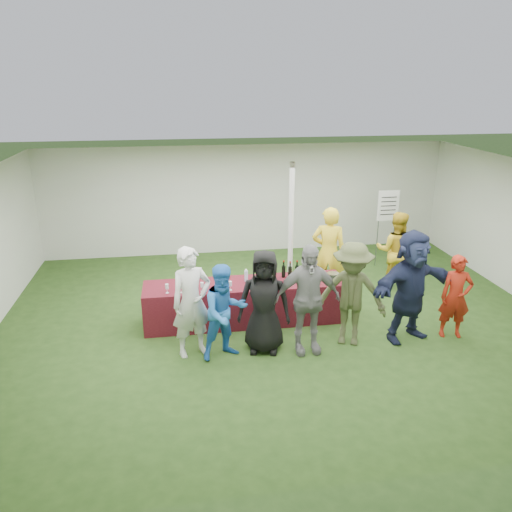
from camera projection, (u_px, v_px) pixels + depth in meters
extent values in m
plane|color=#284719|center=(277.00, 320.00, 9.17)|extent=(60.00, 60.00, 0.00)
plane|color=white|center=(247.00, 199.00, 12.45)|extent=(10.00, 0.00, 10.00)
plane|color=white|center=(356.00, 379.00, 5.00)|extent=(10.00, 0.00, 10.00)
plane|color=white|center=(279.00, 174.00, 8.27)|extent=(10.00, 10.00, 0.00)
cylinder|color=silver|center=(291.00, 230.00, 9.91)|extent=(0.10, 0.10, 2.70)
cube|color=maroon|center=(245.00, 302.00, 9.02)|extent=(3.60, 0.80, 0.75)
cylinder|color=black|center=(262.00, 274.00, 9.03)|extent=(0.07, 0.07, 0.22)
cylinder|color=black|center=(262.00, 266.00, 8.98)|extent=(0.03, 0.03, 0.08)
cylinder|color=maroon|center=(262.00, 263.00, 8.96)|extent=(0.03, 0.03, 0.02)
cylinder|color=black|center=(269.00, 273.00, 9.05)|extent=(0.07, 0.07, 0.22)
cylinder|color=black|center=(269.00, 265.00, 9.00)|extent=(0.03, 0.03, 0.08)
cylinder|color=maroon|center=(269.00, 263.00, 8.99)|extent=(0.03, 0.03, 0.02)
cylinder|color=black|center=(274.00, 274.00, 9.03)|extent=(0.07, 0.07, 0.22)
cylinder|color=black|center=(274.00, 266.00, 8.98)|extent=(0.03, 0.03, 0.08)
cylinder|color=maroon|center=(274.00, 263.00, 8.96)|extent=(0.03, 0.03, 0.02)
cylinder|color=black|center=(284.00, 272.00, 9.12)|extent=(0.07, 0.07, 0.22)
cylinder|color=black|center=(284.00, 264.00, 9.07)|extent=(0.03, 0.03, 0.08)
cylinder|color=maroon|center=(284.00, 261.00, 9.06)|extent=(0.03, 0.03, 0.02)
cylinder|color=black|center=(290.00, 273.00, 9.08)|extent=(0.07, 0.07, 0.22)
cylinder|color=black|center=(290.00, 265.00, 9.03)|extent=(0.03, 0.03, 0.08)
cylinder|color=maroon|center=(290.00, 262.00, 9.01)|extent=(0.03, 0.03, 0.02)
cylinder|color=black|center=(297.00, 271.00, 9.13)|extent=(0.07, 0.07, 0.22)
cylinder|color=black|center=(297.00, 264.00, 9.08)|extent=(0.03, 0.03, 0.08)
cylinder|color=maroon|center=(297.00, 261.00, 9.06)|extent=(0.03, 0.03, 0.02)
cylinder|color=black|center=(304.00, 271.00, 9.15)|extent=(0.07, 0.07, 0.22)
cylinder|color=black|center=(304.00, 263.00, 9.10)|extent=(0.03, 0.03, 0.08)
cylinder|color=maroon|center=(304.00, 261.00, 9.08)|extent=(0.03, 0.03, 0.02)
cylinder|color=silver|center=(167.00, 293.00, 8.48)|extent=(0.06, 0.06, 0.00)
cylinder|color=silver|center=(167.00, 291.00, 8.47)|extent=(0.01, 0.01, 0.07)
cylinder|color=silver|center=(167.00, 286.00, 8.44)|extent=(0.06, 0.06, 0.08)
cylinder|color=#42070A|center=(167.00, 288.00, 8.45)|extent=(0.05, 0.05, 0.02)
cylinder|color=silver|center=(182.00, 292.00, 8.50)|extent=(0.06, 0.06, 0.00)
cylinder|color=silver|center=(182.00, 290.00, 8.49)|extent=(0.01, 0.01, 0.07)
cylinder|color=silver|center=(182.00, 286.00, 8.46)|extent=(0.06, 0.06, 0.08)
cylinder|color=#42070A|center=(182.00, 288.00, 8.47)|extent=(0.05, 0.05, 0.02)
cylinder|color=silver|center=(202.00, 291.00, 8.55)|extent=(0.06, 0.06, 0.00)
cylinder|color=silver|center=(202.00, 289.00, 8.53)|extent=(0.01, 0.01, 0.07)
cylinder|color=silver|center=(202.00, 285.00, 8.51)|extent=(0.06, 0.06, 0.08)
cylinder|color=silver|center=(230.00, 290.00, 8.60)|extent=(0.06, 0.06, 0.00)
cylinder|color=silver|center=(230.00, 288.00, 8.58)|extent=(0.01, 0.01, 0.07)
cylinder|color=silver|center=(230.00, 284.00, 8.56)|extent=(0.06, 0.06, 0.08)
cylinder|color=#42070A|center=(230.00, 285.00, 8.57)|extent=(0.05, 0.05, 0.02)
cylinder|color=silver|center=(317.00, 284.00, 8.86)|extent=(0.06, 0.06, 0.00)
cylinder|color=silver|center=(317.00, 282.00, 8.85)|extent=(0.01, 0.01, 0.07)
cylinder|color=silver|center=(317.00, 277.00, 8.82)|extent=(0.06, 0.06, 0.08)
cylinder|color=silver|center=(255.00, 288.00, 8.68)|extent=(0.06, 0.06, 0.00)
cylinder|color=silver|center=(255.00, 286.00, 8.66)|extent=(0.01, 0.01, 0.07)
cylinder|color=silver|center=(255.00, 282.00, 8.64)|extent=(0.06, 0.06, 0.08)
cylinder|color=silver|center=(246.00, 276.00, 8.94)|extent=(0.07, 0.07, 0.20)
cylinder|color=silver|center=(246.00, 270.00, 8.91)|extent=(0.03, 0.03, 0.03)
cube|color=white|center=(326.00, 276.00, 9.16)|extent=(0.25, 0.18, 0.03)
cylinder|color=slate|center=(333.00, 278.00, 8.89)|extent=(0.22, 0.22, 0.18)
cylinder|color=slate|center=(377.00, 243.00, 11.68)|extent=(0.02, 0.02, 1.10)
cylinder|color=slate|center=(393.00, 243.00, 11.74)|extent=(0.02, 0.02, 1.10)
cube|color=white|center=(388.00, 206.00, 11.41)|extent=(0.50, 0.02, 0.70)
cube|color=black|center=(389.00, 197.00, 11.33)|extent=(0.36, 0.01, 0.02)
cube|color=black|center=(389.00, 202.00, 11.36)|extent=(0.36, 0.01, 0.02)
cube|color=black|center=(388.00, 206.00, 11.40)|extent=(0.36, 0.01, 0.02)
cube|color=black|center=(388.00, 210.00, 11.43)|extent=(0.36, 0.01, 0.02)
cube|color=black|center=(388.00, 214.00, 11.46)|extent=(0.36, 0.01, 0.02)
imported|color=yellow|center=(329.00, 253.00, 9.90)|extent=(0.80, 0.66, 1.87)
imported|color=gold|center=(395.00, 251.00, 10.33)|extent=(1.00, 0.92, 1.66)
imported|color=silver|center=(192.00, 302.00, 7.77)|extent=(0.77, 0.64, 1.80)
imported|color=blue|center=(225.00, 312.00, 7.73)|extent=(0.90, 0.80, 1.55)
imported|color=black|center=(264.00, 302.00, 7.90)|extent=(0.93, 0.71, 1.71)
imported|color=gray|center=(307.00, 299.00, 7.85)|extent=(1.08, 0.47, 1.82)
imported|color=#424928|center=(351.00, 294.00, 8.10)|extent=(1.31, 1.04, 1.77)
imported|color=#1A203C|center=(411.00, 286.00, 8.23)|extent=(1.86, 1.06, 1.92)
imported|color=#A42010|center=(456.00, 297.00, 8.38)|extent=(0.59, 0.44, 1.46)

